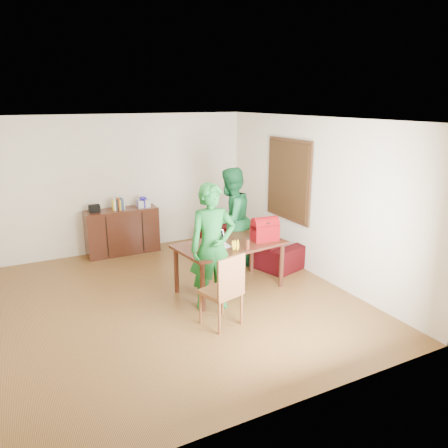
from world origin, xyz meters
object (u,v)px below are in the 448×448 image
table (230,249)px  red_bag (265,231)px  person_far (230,220)px  bottle (248,244)px  sofa (252,242)px  person_near (212,247)px  laptop (219,244)px  chair (222,304)px

table → red_bag: size_ratio=4.30×
person_far → bottle: (-0.31, -1.14, -0.05)m
sofa → table: bearing=119.0°
person_near → laptop: bearing=60.9°
sofa → laptop: bearing=115.5°
bottle → sofa: 1.84m
table → person_far: (0.42, 0.77, 0.24)m
person_near → red_bag: 1.12m
chair → red_bag: size_ratio=2.49×
table → sofa: size_ratio=0.83×
table → red_bag: 0.63m
table → person_near: (-0.51, -0.43, 0.24)m
laptop → bottle: laptop is taller
chair → person_far: bearing=43.3°
person_near → table: bearing=49.9°
person_near → sofa: 2.29m
table → sofa: (1.07, 1.10, -0.37)m
chair → person_near: person_near is taller
person_near → laptop: 0.47m
sofa → red_bag: bearing=140.9°
person_near → bottle: 0.63m
bottle → red_bag: bearing=27.2°
person_near → sofa: person_near is taller
laptop → sofa: (1.29, 1.17, -0.51)m
bottle → laptop: bearing=139.0°
red_bag → table: bearing=172.6°
chair → person_far: (1.06, 1.74, 0.62)m
person_far → sofa: size_ratio=0.86×
person_far → red_bag: 0.91m
table → sofa: bearing=38.3°
person_near → laptop: person_near is taller
table → laptop: laptop is taller
table → laptop: size_ratio=5.70×
red_bag → sofa: 1.47m
bottle → red_bag: 0.52m
chair → bottle: size_ratio=6.14×
chair → laptop: bearing=49.8°
laptop → bottle: size_ratio=1.86×
chair → laptop: (0.41, 0.89, 0.53)m
table → sofa: table is taller
person_near → red_bag: person_near is taller
chair → red_bag: bearing=19.5°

